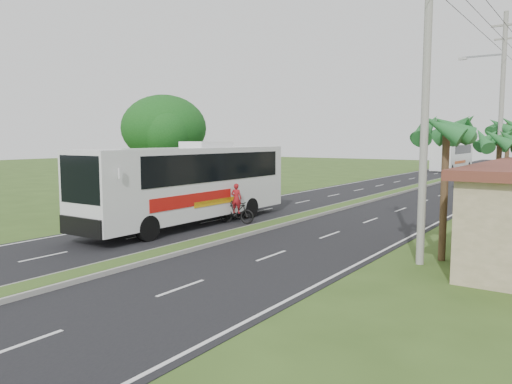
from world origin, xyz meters
The scene contains 14 objects.
ground centered at (0.00, 0.00, 0.00)m, with size 180.00×180.00×0.00m, color #35501D.
road_asphalt centered at (0.00, 20.00, 0.01)m, with size 14.00×160.00×0.02m, color black.
median_strip centered at (0.00, 20.00, 0.10)m, with size 1.20×160.00×0.18m.
lane_edge_left centered at (-6.70, 20.00, 0.00)m, with size 0.12×160.00×0.01m, color silver.
lane_edge_right centered at (6.70, 20.00, 0.00)m, with size 0.12×160.00×0.01m, color silver.
palm_verge_a centered at (9.00, 3.00, 4.74)m, with size 2.40×2.40×5.45m.
palm_verge_b centered at (9.40, 12.00, 4.36)m, with size 2.40×2.40×5.05m.
palm_verge_c centered at (8.80, 19.00, 5.12)m, with size 2.40×2.40×5.85m.
shade_tree centered at (-12.11, 10.02, 5.03)m, with size 6.30×6.00×7.54m.
utility_pole_a centered at (8.50, 2.00, 5.67)m, with size 1.60×0.28×11.00m.
utility_pole_b centered at (8.47, 18.00, 6.26)m, with size 3.20×0.28×12.00m.
coach_bus_main centered at (-3.67, 3.51, 2.36)m, with size 2.90×13.33×4.30m.
coach_bus_far centered at (-3.55, 58.42, 2.08)m, with size 2.88×12.60×3.66m.
motorcyclist centered at (-1.98, 5.12, 0.75)m, with size 2.04×0.99×2.13m.
Camera 1 is at (13.53, -15.65, 4.45)m, focal length 35.00 mm.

